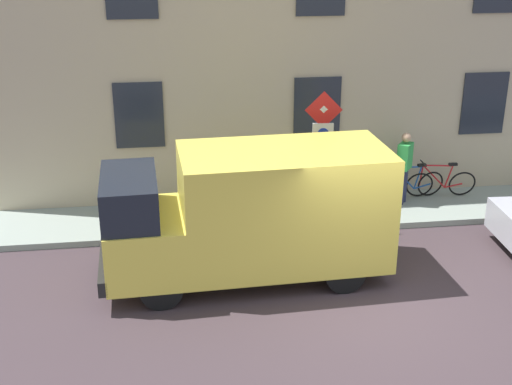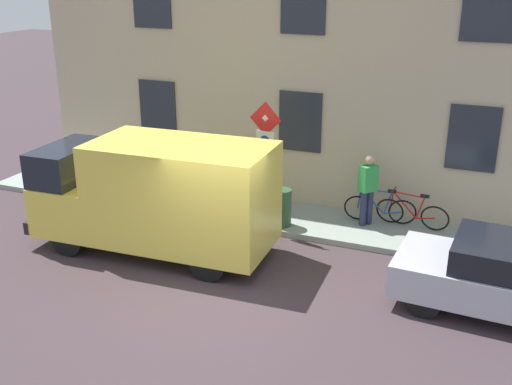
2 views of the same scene
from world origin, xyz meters
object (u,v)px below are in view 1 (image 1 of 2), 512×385
(delivery_van, at_px, (252,212))
(bicycle_blue, at_px, (410,184))
(litter_bin, at_px, (335,202))
(bicycle_red, at_px, (441,183))
(sign_post_stacked, at_px, (322,140))
(pedestrian, at_px, (404,166))

(delivery_van, bearing_deg, bicycle_blue, -146.29)
(bicycle_blue, height_order, litter_bin, litter_bin)
(delivery_van, bearing_deg, bicycle_red, -150.66)
(sign_post_stacked, height_order, delivery_van, sign_post_stacked)
(delivery_van, bearing_deg, pedestrian, -146.42)
(sign_post_stacked, height_order, bicycle_red, sign_post_stacked)
(sign_post_stacked, height_order, litter_bin, sign_post_stacked)
(litter_bin, bearing_deg, pedestrian, -66.02)
(delivery_van, relative_size, bicycle_red, 3.15)
(sign_post_stacked, bearing_deg, litter_bin, -69.52)
(bicycle_red, relative_size, pedestrian, 1.00)
(bicycle_red, xyz_separation_m, pedestrian, (-0.22, 1.03, 0.56))
(sign_post_stacked, relative_size, bicycle_blue, 1.66)
(sign_post_stacked, distance_m, delivery_van, 2.69)
(sign_post_stacked, relative_size, litter_bin, 3.17)
(sign_post_stacked, distance_m, bicycle_red, 3.77)
(bicycle_red, xyz_separation_m, litter_bin, (-1.03, 2.86, 0.08))
(pedestrian, bearing_deg, delivery_van, -106.45)
(bicycle_red, distance_m, bicycle_blue, 0.76)
(delivery_van, relative_size, litter_bin, 6.01)
(bicycle_red, bearing_deg, bicycle_blue, 3.73)
(sign_post_stacked, relative_size, bicycle_red, 1.66)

